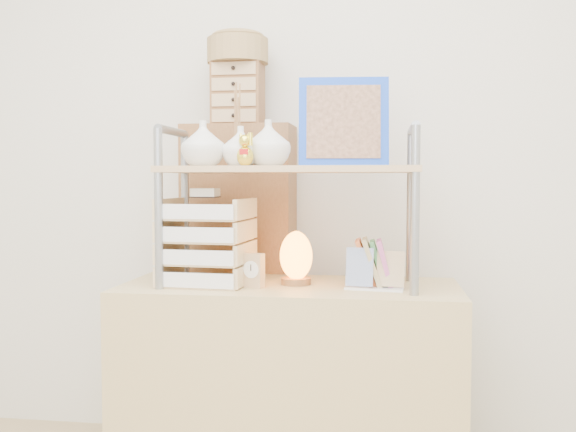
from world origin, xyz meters
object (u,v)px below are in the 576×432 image
Objects in this scene: cabinet at (240,287)px; letter_tray at (206,246)px; salt_lamp at (296,257)px; desk at (289,388)px.

letter_tray is (-0.03, -0.41, 0.21)m from cabinet.
letter_tray is at bearing -170.40° from salt_lamp.
desk is at bearing -150.27° from salt_lamp.
cabinet reaches higher than salt_lamp.
salt_lamp is (0.32, 0.05, -0.04)m from letter_tray.
desk is 0.47m from salt_lamp.
cabinet is at bearing 128.63° from salt_lamp.
salt_lamp is (0.29, -0.36, 0.17)m from cabinet.
desk is at bearing 7.92° from letter_tray.
desk is 6.26× the size of salt_lamp.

